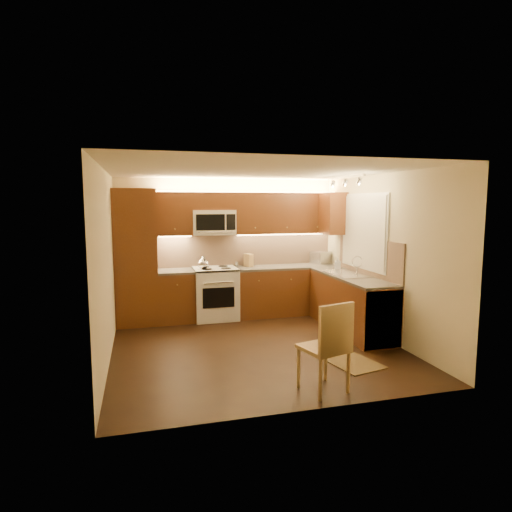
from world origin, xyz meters
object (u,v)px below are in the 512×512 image
object	(u,v)px
microwave	(213,222)
dining_chair	(324,346)
sink	(347,270)
knife_block	(249,260)
stove	(215,293)
toaster_oven	(322,257)
kettle	(203,262)
soap_bottle	(338,263)

from	to	relation	value
microwave	dining_chair	world-z (taller)	microwave
sink	knife_block	distance (m)	1.86
stove	microwave	bearing A→B (deg)	90.00
sink	dining_chair	world-z (taller)	sink
toaster_oven	knife_block	bearing A→B (deg)	158.33
toaster_oven	knife_block	distance (m)	1.48
toaster_oven	knife_block	world-z (taller)	toaster_oven
kettle	soap_bottle	bearing A→B (deg)	-26.80
knife_block	soap_bottle	bearing A→B (deg)	-47.52
stove	dining_chair	xyz separation A→B (m)	(0.64, -3.28, 0.05)
sink	kettle	bearing A→B (deg)	154.75
microwave	dining_chair	size ratio (longest dim) A/B	0.75
stove	soap_bottle	size ratio (longest dim) A/B	4.47
stove	sink	bearing A→B (deg)	-29.36
soap_bottle	knife_block	bearing A→B (deg)	169.68
sink	soap_bottle	bearing A→B (deg)	79.81
toaster_oven	stove	bearing A→B (deg)	162.12
knife_block	dining_chair	world-z (taller)	knife_block
kettle	toaster_oven	distance (m)	2.37
stove	microwave	size ratio (longest dim) A/B	1.21
toaster_oven	sink	bearing A→B (deg)	-118.58
microwave	sink	size ratio (longest dim) A/B	0.88
stove	toaster_oven	world-z (taller)	toaster_oven
microwave	soap_bottle	size ratio (longest dim) A/B	3.69
stove	knife_block	world-z (taller)	knife_block
toaster_oven	soap_bottle	distance (m)	0.75
stove	sink	distance (m)	2.35
sink	dining_chair	bearing A→B (deg)	-122.28
sink	soap_bottle	xyz separation A→B (m)	(0.10, 0.57, 0.03)
soap_bottle	dining_chair	bearing A→B (deg)	-102.37
stove	knife_block	bearing A→B (deg)	13.53
dining_chair	knife_block	bearing A→B (deg)	74.43
stove	soap_bottle	distance (m)	2.24
soap_bottle	toaster_oven	bearing A→B (deg)	103.94
microwave	toaster_oven	bearing A→B (deg)	1.55
knife_block	sink	bearing A→B (deg)	-64.88
kettle	sink	bearing A→B (deg)	-40.39
kettle	knife_block	distance (m)	0.91
dining_chair	kettle	bearing A→B (deg)	89.69
sink	soap_bottle	size ratio (longest dim) A/B	4.18
sink	toaster_oven	size ratio (longest dim) A/B	2.21
stove	dining_chair	world-z (taller)	dining_chair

